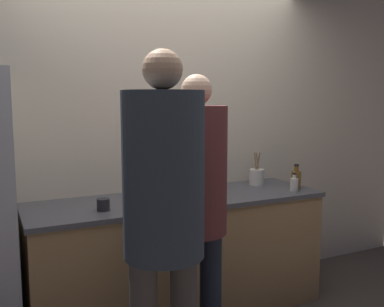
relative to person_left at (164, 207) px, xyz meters
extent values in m
cube|color=beige|center=(0.54, 1.39, 0.19)|extent=(5.20, 0.06, 2.60)
cube|color=tan|center=(0.54, 1.04, -0.68)|extent=(2.16, 0.69, 0.85)
cube|color=#4C4C51|center=(0.54, 1.04, -0.24)|extent=(2.19, 0.72, 0.03)
cylinder|color=#333D47|center=(0.00, 0.00, 0.15)|extent=(0.38, 0.38, 0.76)
sphere|color=tan|center=(0.00, 0.00, 0.62)|extent=(0.18, 0.18, 0.18)
cylinder|color=#232838|center=(0.25, 0.36, -0.69)|extent=(0.13, 0.13, 0.83)
cylinder|color=#232838|center=(0.44, 0.36, -0.69)|extent=(0.13, 0.13, 0.83)
cylinder|color=brown|center=(0.35, 0.36, 0.09)|extent=(0.35, 0.35, 0.73)
sphere|color=#DBAD89|center=(0.35, 0.36, 0.54)|extent=(0.17, 0.17, 0.17)
cylinder|color=brown|center=(0.57, 0.86, -0.19)|extent=(0.28, 0.28, 0.08)
ellipsoid|color=yellow|center=(0.61, 0.86, -0.13)|extent=(0.15, 0.12, 0.04)
cylinder|color=silver|center=(1.32, 1.17, -0.16)|extent=(0.12, 0.12, 0.13)
cylinder|color=#99754C|center=(1.30, 1.17, -0.06)|extent=(0.01, 0.05, 0.22)
cylinder|color=#99754C|center=(1.33, 1.17, -0.06)|extent=(0.03, 0.04, 0.22)
cylinder|color=#99754C|center=(1.32, 1.15, -0.06)|extent=(0.05, 0.01, 0.22)
cylinder|color=red|center=(0.84, 1.00, -0.17)|extent=(0.07, 0.07, 0.11)
cylinder|color=red|center=(0.84, 1.00, -0.09)|extent=(0.03, 0.03, 0.04)
cylinder|color=black|center=(0.84, 1.00, -0.07)|extent=(0.03, 0.03, 0.01)
cylinder|color=silver|center=(1.44, 0.82, -0.18)|extent=(0.06, 0.06, 0.10)
cylinder|color=silver|center=(1.44, 0.82, -0.11)|extent=(0.03, 0.03, 0.03)
cylinder|color=black|center=(1.44, 0.82, -0.09)|extent=(0.03, 0.03, 0.01)
cylinder|color=brown|center=(1.51, 0.90, -0.16)|extent=(0.08, 0.08, 0.14)
cylinder|color=brown|center=(1.51, 0.90, -0.07)|extent=(0.04, 0.04, 0.04)
cylinder|color=black|center=(1.51, 0.90, -0.04)|extent=(0.04, 0.04, 0.02)
cylinder|color=#28282D|center=(-0.06, 0.90, -0.19)|extent=(0.08, 0.08, 0.08)
camera|label=1|loc=(-0.72, -1.78, 0.49)|focal=40.00mm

